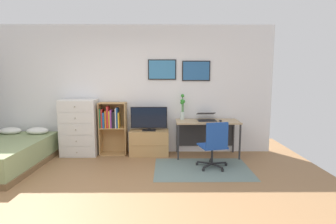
{
  "coord_description": "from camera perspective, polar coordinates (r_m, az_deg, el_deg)",
  "views": [
    {
      "loc": [
        0.8,
        -3.34,
        1.67
      ],
      "look_at": [
        0.83,
        1.5,
        1.0
      ],
      "focal_mm": 28.81,
      "sensor_mm": 36.0,
      "label": 1
    }
  ],
  "objects": [
    {
      "name": "tv_stand",
      "position": [
        5.7,
        -3.98,
        -6.48
      ],
      "size": [
        0.81,
        0.41,
        0.52
      ],
      "color": "tan",
      "rests_on": "ground_plane"
    },
    {
      "name": "computer_mouse",
      "position": [
        5.52,
        11.04,
        -1.81
      ],
      "size": [
        0.06,
        0.1,
        0.03
      ],
      "primitive_type": "ellipsoid",
      "color": "#262628",
      "rests_on": "desk"
    },
    {
      "name": "desk",
      "position": [
        5.66,
        8.19,
        -3.07
      ],
      "size": [
        1.28,
        0.58,
        0.74
      ],
      "color": "tan",
      "rests_on": "ground_plane"
    },
    {
      "name": "area_rug",
      "position": [
        4.96,
        7.24,
        -11.82
      ],
      "size": [
        1.7,
        1.2,
        0.01
      ],
      "primitive_type": "cube",
      "color": "slate",
      "rests_on": "ground_plane"
    },
    {
      "name": "laptop",
      "position": [
        5.61,
        8.12,
        -1.09
      ],
      "size": [
        0.39,
        0.41,
        0.16
      ],
      "rotation": [
        0.0,
        0.0,
        0.04
      ],
      "color": "#333338",
      "rests_on": "desk"
    },
    {
      "name": "bookshelf",
      "position": [
        5.76,
        -11.8,
        -2.45
      ],
      "size": [
        0.56,
        0.3,
        1.1
      ],
      "color": "tan",
      "rests_on": "ground_plane"
    },
    {
      "name": "wall_back_with_posters",
      "position": [
        5.83,
        -8.18,
        4.69
      ],
      "size": [
        6.12,
        0.09,
        2.7
      ],
      "color": "white",
      "rests_on": "ground_plane"
    },
    {
      "name": "bamboo_vase",
      "position": [
        5.65,
        3.07,
        1.04
      ],
      "size": [
        0.1,
        0.11,
        0.53
      ],
      "color": "silver",
      "rests_on": "desk"
    },
    {
      "name": "office_chair",
      "position": [
        4.87,
        9.78,
        -6.66
      ],
      "size": [
        0.58,
        0.57,
        0.86
      ],
      "rotation": [
        0.0,
        0.0,
        0.23
      ],
      "color": "#232326",
      "rests_on": "ground_plane"
    },
    {
      "name": "television",
      "position": [
        5.57,
        -4.05,
        -1.49
      ],
      "size": [
        0.75,
        0.16,
        0.5
      ],
      "color": "black",
      "rests_on": "tv_stand"
    },
    {
      "name": "bed",
      "position": [
        5.74,
        -31.4,
        -7.71
      ],
      "size": [
        1.31,
        1.99,
        0.6
      ],
      "rotation": [
        0.0,
        0.0,
        -0.01
      ],
      "color": "brown",
      "rests_on": "ground_plane"
    },
    {
      "name": "dresser",
      "position": [
        5.88,
        -18.26,
        -3.16
      ],
      "size": [
        0.73,
        0.46,
        1.17
      ],
      "color": "silver",
      "rests_on": "ground_plane"
    },
    {
      "name": "ground_plane",
      "position": [
        3.82,
        -13.13,
        -18.29
      ],
      "size": [
        7.2,
        7.2,
        0.0
      ],
      "primitive_type": "plane",
      "color": "#936B44"
    }
  ]
}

